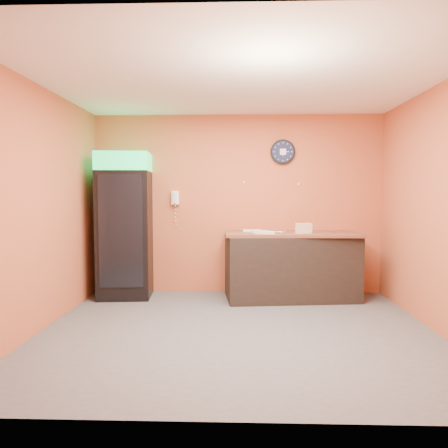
{
  "coord_description": "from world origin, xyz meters",
  "views": [
    {
      "loc": [
        0.01,
        -4.9,
        1.57
      ],
      "look_at": [
        -0.17,
        0.6,
        1.19
      ],
      "focal_mm": 35.0,
      "sensor_mm": 36.0,
      "label": 1
    }
  ],
  "objects": [
    {
      "name": "floor",
      "position": [
        0.0,
        0.0,
        0.0
      ],
      "size": [
        4.5,
        4.5,
        0.0
      ],
      "primitive_type": "plane",
      "color": "#47474C",
      "rests_on": "ground"
    },
    {
      "name": "back_wall",
      "position": [
        0.0,
        2.0,
        1.4
      ],
      "size": [
        4.5,
        0.02,
        2.8
      ],
      "primitive_type": "cube",
      "color": "#B75733",
      "rests_on": "floor"
    },
    {
      "name": "left_wall",
      "position": [
        -2.25,
        0.0,
        1.4
      ],
      "size": [
        0.02,
        4.0,
        2.8
      ],
      "primitive_type": "cube",
      "color": "#B75733",
      "rests_on": "floor"
    },
    {
      "name": "right_wall",
      "position": [
        2.25,
        0.0,
        1.4
      ],
      "size": [
        0.02,
        4.0,
        2.8
      ],
      "primitive_type": "cube",
      "color": "#B75733",
      "rests_on": "floor"
    },
    {
      "name": "ceiling",
      "position": [
        0.0,
        0.0,
        2.8
      ],
      "size": [
        4.5,
        4.0,
        0.02
      ],
      "primitive_type": "cube",
      "color": "white",
      "rests_on": "back_wall"
    },
    {
      "name": "beverage_cooler",
      "position": [
        -1.71,
        1.6,
        1.06
      ],
      "size": [
        0.83,
        0.84,
        2.18
      ],
      "rotation": [
        0.0,
        0.0,
        0.09
      ],
      "color": "black",
      "rests_on": "floor"
    },
    {
      "name": "prep_counter",
      "position": [
        0.8,
        1.58,
        0.48
      ],
      "size": [
        1.99,
        1.05,
        0.95
      ],
      "primitive_type": "cube",
      "rotation": [
        0.0,
        0.0,
        0.11
      ],
      "color": "black",
      "rests_on": "floor"
    },
    {
      "name": "wall_clock",
      "position": [
        0.7,
        1.97,
        2.22
      ],
      "size": [
        0.39,
        0.06,
        0.39
      ],
      "color": "black",
      "rests_on": "back_wall"
    },
    {
      "name": "wall_phone",
      "position": [
        -0.99,
        1.95,
        1.5
      ],
      "size": [
        0.12,
        0.1,
        0.22
      ],
      "color": "white",
      "rests_on": "back_wall"
    },
    {
      "name": "butcher_paper",
      "position": [
        0.8,
        1.58,
        0.97
      ],
      "size": [
        1.96,
        0.88,
        0.04
      ],
      "primitive_type": "cube",
      "rotation": [
        0.0,
        0.0,
        0.02
      ],
      "color": "brown",
      "rests_on": "prep_counter"
    },
    {
      "name": "sub_roll_stack",
      "position": [
        0.96,
        1.44,
        1.07
      ],
      "size": [
        0.25,
        0.15,
        0.15
      ],
      "rotation": [
        0.0,
        0.0,
        0.33
      ],
      "color": "beige",
      "rests_on": "butcher_paper"
    },
    {
      "name": "wrapped_sandwich_left",
      "position": [
        0.33,
        1.48,
        1.01
      ],
      "size": [
        0.27,
        0.2,
        0.04
      ],
      "primitive_type": "cube",
      "rotation": [
        0.0,
        0.0,
        0.45
      ],
      "color": "silver",
      "rests_on": "butcher_paper"
    },
    {
      "name": "wrapped_sandwich_mid",
      "position": [
        0.41,
        1.35,
        1.01
      ],
      "size": [
        0.31,
        0.22,
        0.04
      ],
      "primitive_type": "cube",
      "rotation": [
        0.0,
        0.0,
        -0.41
      ],
      "color": "silver",
      "rests_on": "butcher_paper"
    },
    {
      "name": "wrapped_sandwich_right",
      "position": [
        0.21,
        1.65,
        1.01
      ],
      "size": [
        0.27,
        0.13,
        0.04
      ],
      "primitive_type": "cube",
      "rotation": [
        0.0,
        0.0,
        -0.09
      ],
      "color": "silver",
      "rests_on": "butcher_paper"
    },
    {
      "name": "kitchen_tool",
      "position": [
        0.69,
        1.54,
        1.02
      ],
      "size": [
        0.06,
        0.06,
        0.06
      ],
      "primitive_type": "cylinder",
      "color": "silver",
      "rests_on": "butcher_paper"
    }
  ]
}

